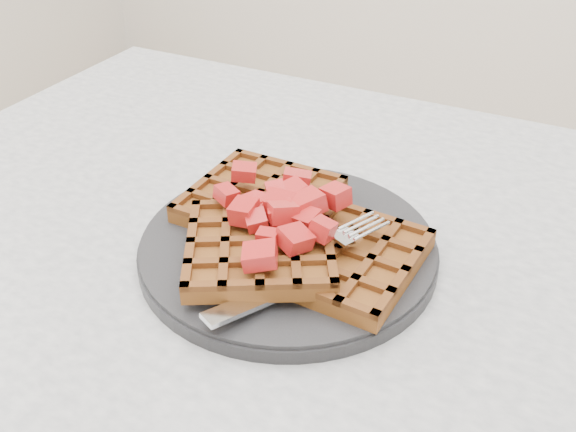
{
  "coord_description": "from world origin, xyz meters",
  "views": [
    {
      "loc": [
        0.05,
        -0.36,
        1.09
      ],
      "look_at": [
        -0.15,
        0.03,
        0.79
      ],
      "focal_mm": 40.0,
      "sensor_mm": 36.0,
      "label": 1
    }
  ],
  "objects": [
    {
      "name": "strawberry_pile",
      "position": [
        -0.15,
        0.03,
        0.8
      ],
      "size": [
        0.15,
        0.15,
        0.02
      ],
      "primitive_type": null,
      "color": "maroon",
      "rests_on": "waffles"
    },
    {
      "name": "waffles",
      "position": [
        -0.15,
        0.03,
        0.78
      ],
      "size": [
        0.22,
        0.21,
        0.03
      ],
      "color": "brown",
      "rests_on": "plate"
    },
    {
      "name": "plate",
      "position": [
        -0.15,
        0.03,
        0.76
      ],
      "size": [
        0.25,
        0.25,
        0.02
      ],
      "primitive_type": "cylinder",
      "color": "black",
      "rests_on": "table"
    },
    {
      "name": "fork",
      "position": [
        -0.11,
        -0.01,
        0.77
      ],
      "size": [
        0.1,
        0.17,
        0.02
      ],
      "primitive_type": null,
      "rotation": [
        0.0,
        0.0,
        -0.44
      ],
      "color": "silver",
      "rests_on": "plate"
    }
  ]
}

